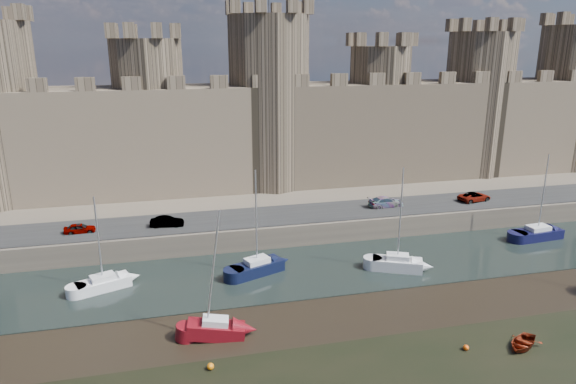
% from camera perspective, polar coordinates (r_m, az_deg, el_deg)
% --- Properties ---
extents(water_channel, '(160.00, 12.00, 0.08)m').
position_cam_1_polar(water_channel, '(52.10, 1.24, -8.72)').
color(water_channel, black).
rests_on(water_channel, ground).
extents(quay, '(160.00, 60.00, 2.50)m').
position_cam_1_polar(quay, '(85.10, -4.87, 2.13)').
color(quay, '#4C443A').
rests_on(quay, ground).
extents(road, '(160.00, 7.00, 0.10)m').
position_cam_1_polar(road, '(60.18, -1.15, -2.61)').
color(road, black).
rests_on(road, quay).
extents(castle, '(108.50, 11.00, 29.00)m').
position_cam_1_polar(castle, '(71.31, -4.11, 7.91)').
color(castle, '#42382B').
rests_on(castle, quay).
extents(car_0, '(3.24, 1.43, 1.09)m').
position_cam_1_polar(car_0, '(58.99, -22.14, -3.77)').
color(car_0, gray).
rests_on(car_0, quay).
extents(car_1, '(3.74, 1.66, 1.19)m').
position_cam_1_polar(car_1, '(57.99, -13.30, -3.24)').
color(car_1, gray).
rests_on(car_1, quay).
extents(car_2, '(4.60, 2.17, 1.30)m').
position_cam_1_polar(car_2, '(64.31, 10.82, -1.09)').
color(car_2, gray).
rests_on(car_2, quay).
extents(car_3, '(4.67, 2.81, 1.21)m').
position_cam_1_polar(car_3, '(69.58, 20.01, -0.50)').
color(car_3, gray).
rests_on(car_3, quay).
extents(sailboat_0, '(5.14, 3.48, 8.96)m').
position_cam_1_polar(sailboat_0, '(51.09, -19.85, -9.46)').
color(sailboat_0, white).
rests_on(sailboat_0, ground).
extents(sailboat_1, '(5.65, 3.85, 10.56)m').
position_cam_1_polar(sailboat_1, '(51.17, -3.45, -8.27)').
color(sailboat_1, black).
rests_on(sailboat_1, ground).
extents(sailboat_2, '(5.25, 3.73, 10.57)m').
position_cam_1_polar(sailboat_2, '(53.02, 12.05, -7.70)').
color(sailboat_2, silver).
rests_on(sailboat_2, ground).
extents(sailboat_3, '(5.87, 2.66, 10.02)m').
position_cam_1_polar(sailboat_3, '(66.40, 25.98, -4.11)').
color(sailboat_3, black).
rests_on(sailboat_3, ground).
extents(sailboat_4, '(4.65, 2.30, 10.44)m').
position_cam_1_polar(sailboat_4, '(41.56, -8.03, -14.77)').
color(sailboat_4, maroon).
rests_on(sailboat_4, ground).
extents(dinghy_4, '(3.90, 3.68, 0.66)m').
position_cam_1_polar(dinghy_4, '(43.94, 24.60, -15.05)').
color(dinghy_4, maroon).
rests_on(dinghy_4, ground).
extents(buoy_1, '(0.50, 0.50, 0.50)m').
position_cam_1_polar(buoy_1, '(38.39, -8.60, -18.62)').
color(buoy_1, orange).
rests_on(buoy_1, ground).
extents(buoy_3, '(0.44, 0.44, 0.44)m').
position_cam_1_polar(buoy_3, '(42.12, 19.16, -16.01)').
color(buoy_3, '#F5530A').
rests_on(buoy_3, ground).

